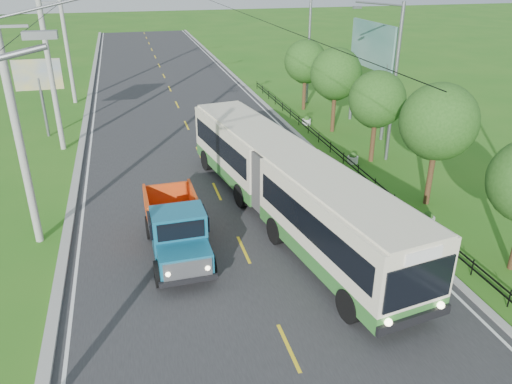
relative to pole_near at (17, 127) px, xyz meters
name	(u,v)px	position (x,y,z in m)	size (l,w,h in m)	color
ground	(289,348)	(8.26, -9.00, -5.09)	(240.00, 240.00, 0.00)	#286919
road	(194,143)	(8.26, 11.00, -5.08)	(14.00, 120.00, 0.02)	#28282B
curb_left	(81,151)	(1.06, 11.00, -5.02)	(0.40, 120.00, 0.15)	#9E9E99
curb_right	(297,134)	(15.41, 11.00, -5.04)	(0.30, 120.00, 0.10)	#9E9E99
edge_line_left	(90,151)	(1.61, 11.00, -5.07)	(0.12, 120.00, 0.00)	silver
edge_line_right	(290,134)	(14.91, 11.00, -5.07)	(0.12, 120.00, 0.00)	silver
centre_dash	(289,347)	(8.26, -9.00, -5.07)	(0.12, 2.20, 0.00)	yellow
railing_right	(343,159)	(16.26, 5.00, -4.79)	(0.04, 40.00, 0.60)	black
pole_near	(17,127)	(0.00, 0.00, 0.00)	(3.51, 0.32, 10.00)	gray
pole_mid	(51,69)	(0.00, 12.00, 0.00)	(3.51, 0.32, 10.00)	gray
pole_far	(66,41)	(0.00, 24.00, 0.00)	(3.51, 0.32, 10.00)	gray
tree_third	(437,125)	(18.12, -0.86, -1.11)	(3.60, 3.62, 6.00)	#382314
tree_fourth	(376,102)	(18.12, 5.14, -1.51)	(3.24, 3.31, 5.40)	#382314
tree_fifth	(336,76)	(18.12, 11.14, -1.24)	(3.48, 3.52, 5.80)	#382314
tree_back	(305,63)	(18.12, 17.14, -1.44)	(3.30, 3.36, 5.50)	#382314
streetlight_mid	(393,79)	(18.90, 5.00, -0.19)	(3.02, 0.20, 9.07)	slate
streetlight_far	(307,43)	(18.90, 19.00, -0.19)	(3.02, 0.20, 9.07)	slate
planter_near	(428,219)	(16.86, -3.00, -4.81)	(0.64, 0.64, 0.67)	silver
planter_mid	(353,158)	(16.86, 5.00, -4.81)	(0.64, 0.64, 0.67)	silver
planter_far	(307,121)	(16.86, 13.00, -4.81)	(0.64, 0.64, 0.67)	silver
billboard_left	(39,80)	(-1.24, 15.00, -1.23)	(3.00, 0.20, 5.20)	slate
billboard_right	(372,52)	(20.56, 11.00, 0.25)	(0.24, 6.00, 7.30)	slate
bus	(286,180)	(10.73, -0.97, -3.06)	(5.58, 17.75, 3.39)	#2E6C2B
dump_truck	(176,225)	(5.60, -2.65, -3.75)	(2.35, 5.72, 2.38)	#155F7F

